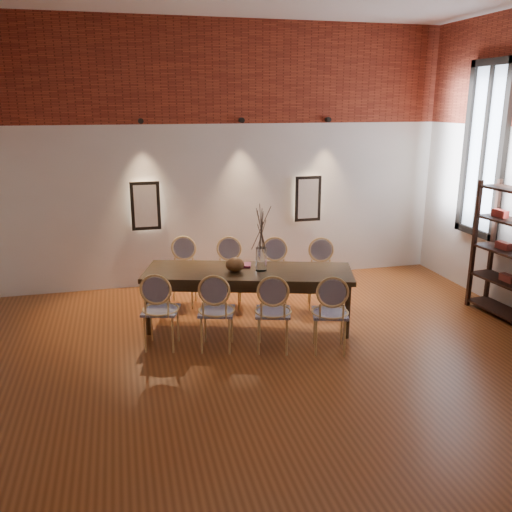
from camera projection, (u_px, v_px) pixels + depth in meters
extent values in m
cube|color=brown|center=(297.00, 382.00, 5.67)|extent=(7.00, 7.00, 0.02)
cube|color=silver|center=(227.00, 156.00, 8.43)|extent=(7.00, 0.10, 4.00)
cube|color=maroon|center=(227.00, 72.00, 8.02)|extent=(7.00, 0.02, 1.50)
cube|color=#FFEAC6|center=(145.00, 206.00, 8.22)|extent=(0.36, 0.06, 0.66)
cube|color=#FFEAC6|center=(307.00, 198.00, 8.83)|extent=(0.36, 0.06, 0.66)
cylinder|color=black|center=(141.00, 121.00, 7.85)|extent=(0.08, 0.10, 0.08)
cylinder|color=black|center=(242.00, 120.00, 8.20)|extent=(0.08, 0.10, 0.08)
cylinder|color=black|center=(328.00, 120.00, 8.54)|extent=(0.08, 0.10, 0.08)
cube|color=silver|center=(485.00, 150.00, 7.76)|extent=(0.02, 0.78, 2.38)
cube|color=black|center=(484.00, 150.00, 7.75)|extent=(0.08, 0.90, 2.50)
cube|color=black|center=(484.00, 150.00, 7.75)|extent=(0.06, 0.06, 2.40)
cube|color=#362615|center=(248.00, 298.00, 6.99)|extent=(2.76, 1.57, 0.75)
cylinder|color=silver|center=(261.00, 259.00, 6.84)|extent=(0.14, 0.14, 0.30)
ellipsoid|color=brown|center=(235.00, 265.00, 6.82)|extent=(0.24, 0.24, 0.18)
cube|color=#852C52|center=(241.00, 265.00, 7.06)|extent=(0.30, 0.25, 0.03)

